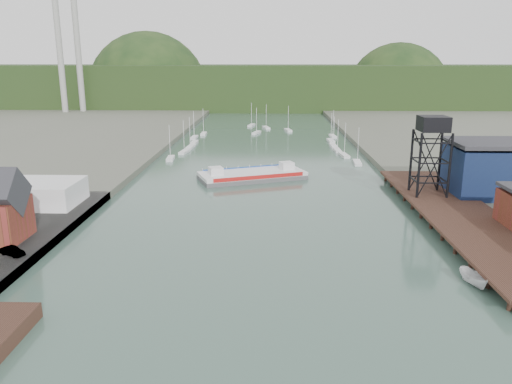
{
  "coord_description": "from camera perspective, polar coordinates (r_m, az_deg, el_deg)",
  "views": [
    {
      "loc": [
        2.3,
        -42.73,
        28.85
      ],
      "look_at": [
        -0.33,
        51.38,
        4.0
      ],
      "focal_mm": 35.0,
      "sensor_mm": 36.0,
      "label": 1
    }
  ],
  "objects": [
    {
      "name": "east_pier",
      "position": [
        98.11,
        22.26,
        -2.29
      ],
      "size": [
        14.0,
        70.0,
        2.45
      ],
      "color": "black",
      "rests_on": "ground"
    },
    {
      "name": "car_west_b",
      "position": [
        80.4,
        -26.1,
        -6.1
      ],
      "size": [
        4.24,
        3.04,
        1.33
      ],
      "primitive_type": "imported",
      "rotation": [
        0.0,
        0.0,
        1.11
      ],
      "color": "#999999",
      "rests_on": "west_quay"
    },
    {
      "name": "ground",
      "position": [
        51.6,
        -1.3,
        -19.21
      ],
      "size": [
        600.0,
        600.0,
        0.0
      ],
      "primitive_type": "plane",
      "color": "#2E4843",
      "rests_on": "ground"
    },
    {
      "name": "white_shed",
      "position": [
        106.61,
        -24.19,
        -0.1
      ],
      "size": [
        18.0,
        12.0,
        4.5
      ],
      "primitive_type": "cube",
      "color": "silver",
      "rests_on": "west_quay"
    },
    {
      "name": "marina_sailboats",
      "position": [
        183.43,
        0.89,
        5.85
      ],
      "size": [
        57.71,
        92.65,
        0.9
      ],
      "color": "silver",
      "rests_on": "ground"
    },
    {
      "name": "smokestacks",
      "position": [
        295.77,
        -20.53,
        14.11
      ],
      "size": [
        11.2,
        8.2,
        60.0
      ],
      "color": "#9A9A95",
      "rests_on": "ground"
    },
    {
      "name": "motorboat",
      "position": [
        72.54,
        23.65,
        -9.08
      ],
      "size": [
        3.29,
        5.7,
        2.07
      ],
      "primitive_type": "imported",
      "rotation": [
        0.0,
        0.0,
        0.25
      ],
      "color": "silver",
      "rests_on": "ground"
    },
    {
      "name": "blue_shed",
      "position": [
        115.34,
        26.02,
        2.39
      ],
      "size": [
        20.5,
        14.5,
        11.3
      ],
      "color": "#0B1233",
      "rests_on": "east_land"
    },
    {
      "name": "distant_hills",
      "position": [
        344.63,
        0.56,
        11.71
      ],
      "size": [
        500.0,
        120.0,
        80.0
      ],
      "color": "black",
      "rests_on": "ground"
    },
    {
      "name": "lift_tower",
      "position": [
        106.72,
        19.57,
        6.83
      ],
      "size": [
        6.5,
        6.5,
        16.0
      ],
      "color": "black",
      "rests_on": "east_pier"
    },
    {
      "name": "chain_ferry",
      "position": [
        125.06,
        -0.44,
        1.96
      ],
      "size": [
        28.07,
        19.21,
        3.75
      ],
      "rotation": [
        0.0,
        0.0,
        0.37
      ],
      "color": "#515153",
      "rests_on": "ground"
    }
  ]
}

